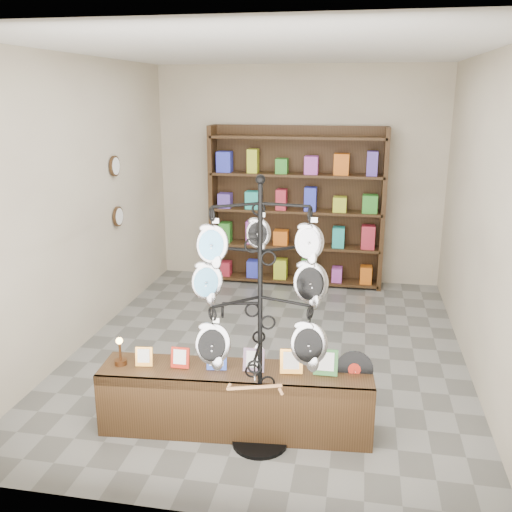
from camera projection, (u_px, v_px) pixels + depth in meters
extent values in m
plane|color=slate|center=(269.00, 350.00, 6.04)|extent=(5.00, 5.00, 0.00)
plane|color=beige|center=(299.00, 176.00, 7.99)|extent=(4.00, 0.00, 4.00)
plane|color=beige|center=(200.00, 296.00, 3.26)|extent=(4.00, 0.00, 4.00)
plane|color=beige|center=(82.00, 204.00, 5.98)|extent=(0.00, 5.00, 5.00)
plane|color=beige|center=(483.00, 219.00, 5.27)|extent=(0.00, 5.00, 5.00)
plane|color=white|center=(271.00, 50.00, 5.21)|extent=(5.00, 5.00, 0.00)
cylinder|color=black|center=(260.00, 442.00, 4.42)|extent=(0.51, 0.51, 0.03)
cylinder|color=black|center=(260.00, 322.00, 4.14)|extent=(0.04, 0.04, 2.04)
sphere|color=black|center=(260.00, 179.00, 3.85)|extent=(0.07, 0.07, 0.07)
ellipsoid|color=silver|center=(259.00, 356.00, 4.45)|extent=(0.11, 0.06, 0.21)
cube|color=tan|center=(255.00, 387.00, 3.96)|extent=(0.37, 0.13, 0.04)
cube|color=black|center=(236.00, 400.00, 4.55)|extent=(2.17, 0.61, 0.53)
cube|color=#F19F38|center=(144.00, 357.00, 4.53)|extent=(0.14, 0.06, 0.16)
cube|color=#AE1C0D|center=(180.00, 358.00, 4.50)|extent=(0.15, 0.06, 0.17)
cube|color=#263FA5|center=(217.00, 359.00, 4.46)|extent=(0.16, 0.07, 0.18)
cube|color=#E54C33|center=(254.00, 360.00, 4.43)|extent=(0.17, 0.07, 0.19)
cube|color=#F19F38|center=(291.00, 361.00, 4.40)|extent=(0.18, 0.07, 0.19)
cube|color=#337233|center=(326.00, 362.00, 4.38)|extent=(0.19, 0.07, 0.20)
cylinder|color=black|center=(354.00, 369.00, 4.42)|extent=(0.30, 0.09, 0.29)
cylinder|color=#AE1C0D|center=(354.00, 370.00, 4.42)|extent=(0.10, 0.03, 0.10)
cylinder|color=#4F2D16|center=(121.00, 362.00, 4.56)|extent=(0.10, 0.10, 0.04)
cylinder|color=#4F2D16|center=(120.00, 352.00, 4.54)|extent=(0.02, 0.02, 0.14)
sphere|color=#FFBF59|center=(119.00, 341.00, 4.51)|extent=(0.05, 0.05, 0.05)
cube|color=black|center=(297.00, 205.00, 8.04)|extent=(2.40, 0.04, 2.20)
cube|color=black|center=(214.00, 204.00, 8.10)|extent=(0.06, 0.36, 2.20)
cube|color=black|center=(383.00, 210.00, 7.68)|extent=(0.06, 0.36, 2.20)
cube|color=black|center=(295.00, 279.00, 8.18)|extent=(2.36, 0.36, 0.04)
cube|color=black|center=(295.00, 245.00, 8.04)|extent=(2.36, 0.36, 0.03)
cube|color=black|center=(296.00, 211.00, 7.90)|extent=(2.36, 0.36, 0.04)
cube|color=black|center=(297.00, 175.00, 7.77)|extent=(2.36, 0.36, 0.04)
cube|color=black|center=(298.00, 137.00, 7.63)|extent=(2.36, 0.36, 0.04)
cylinder|color=black|center=(115.00, 166.00, 6.65)|extent=(0.03, 0.24, 0.24)
cylinder|color=black|center=(118.00, 216.00, 6.81)|extent=(0.03, 0.24, 0.24)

